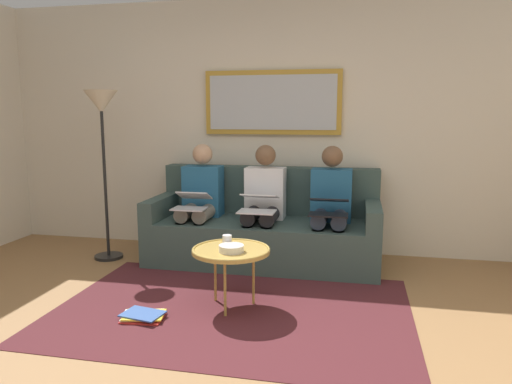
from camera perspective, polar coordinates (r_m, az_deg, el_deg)
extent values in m
cube|color=olive|center=(2.97, -7.27, -20.85)|extent=(6.00, 5.20, 0.10)
cube|color=beige|center=(5.10, 2.11, 7.72)|extent=(6.00, 0.12, 2.60)
cube|color=#4C1E23|center=(3.68, -2.82, -13.70)|extent=(2.60, 1.80, 0.01)
cube|color=#384C47|center=(4.72, 0.88, -5.81)|extent=(2.20, 0.90, 0.42)
cube|color=#384C47|center=(4.96, 1.67, 0.25)|extent=(2.20, 0.20, 0.48)
cube|color=#384C47|center=(4.57, 13.69, -2.59)|extent=(0.14, 0.90, 0.20)
cube|color=#384C47|center=(4.94, -10.91, -1.59)|extent=(0.14, 0.90, 0.20)
cube|color=#B7892D|center=(5.01, 1.95, 10.55)|extent=(1.41, 0.04, 0.65)
cube|color=#B2B7BC|center=(4.98, 1.90, 10.56)|extent=(1.31, 0.01, 0.55)
cylinder|color=tan|center=(3.58, -2.98, -6.98)|extent=(0.58, 0.58, 0.03)
torus|color=tan|center=(3.58, -2.98, -6.79)|extent=(0.58, 0.58, 0.02)
cylinder|color=#B28E42|center=(3.49, -3.69, -11.29)|extent=(0.02, 0.02, 0.42)
cylinder|color=#B28E42|center=(3.70, -0.30, -10.10)|extent=(0.02, 0.02, 0.42)
cylinder|color=#B28E42|center=(3.77, -4.85, -9.75)|extent=(0.02, 0.02, 0.42)
cylinder|color=silver|center=(3.63, -3.44, -5.81)|extent=(0.07, 0.07, 0.09)
cylinder|color=beige|center=(3.51, -2.92, -6.69)|extent=(0.18, 0.18, 0.05)
cube|color=#235B84|center=(4.64, 8.92, -0.36)|extent=(0.38, 0.22, 0.50)
sphere|color=brown|center=(4.59, 9.03, 4.19)|extent=(0.20, 0.20, 0.20)
cylinder|color=#384256|center=(4.47, 9.86, -3.12)|extent=(0.14, 0.42, 0.14)
cylinder|color=#384256|center=(4.47, 7.56, -3.04)|extent=(0.14, 0.42, 0.14)
cylinder|color=#384256|center=(4.33, 9.65, -7.33)|extent=(0.11, 0.11, 0.42)
cylinder|color=#384256|center=(4.34, 7.26, -7.23)|extent=(0.11, 0.11, 0.42)
cube|color=black|center=(4.25, 8.57, -2.67)|extent=(0.34, 0.21, 0.01)
cube|color=black|center=(4.35, 8.71, -0.97)|extent=(0.34, 0.20, 0.06)
cube|color=#A5C6EA|center=(4.35, 8.70, -0.92)|extent=(0.31, 0.18, 0.05)
cube|color=silver|center=(4.72, 1.13, -0.10)|extent=(0.38, 0.22, 0.50)
sphere|color=brown|center=(4.67, 1.14, 4.39)|extent=(0.20, 0.20, 0.20)
cylinder|color=#232328|center=(4.53, 1.74, -2.80)|extent=(0.14, 0.42, 0.14)
cylinder|color=#232328|center=(4.57, -0.48, -2.71)|extent=(0.14, 0.42, 0.14)
cylinder|color=#232328|center=(4.40, 1.24, -6.94)|extent=(0.11, 0.11, 0.42)
cylinder|color=#232328|center=(4.43, -1.07, -6.80)|extent=(0.11, 0.11, 0.42)
cube|color=white|center=(4.33, 0.08, -2.34)|extent=(0.33, 0.23, 0.01)
cube|color=white|center=(4.45, 0.46, -0.49)|extent=(0.33, 0.23, 0.07)
cube|color=#A5C6EA|center=(4.44, 0.45, -0.45)|extent=(0.30, 0.20, 0.05)
cube|color=#235B84|center=(4.88, -6.28, 0.16)|extent=(0.38, 0.22, 0.50)
sphere|color=tan|center=(4.83, -6.36, 4.50)|extent=(0.20, 0.20, 0.20)
cylinder|color=gray|center=(4.68, -5.99, -2.45)|extent=(0.14, 0.42, 0.14)
cylinder|color=gray|center=(4.74, -8.06, -2.35)|extent=(0.14, 0.42, 0.14)
cylinder|color=gray|center=(4.56, -6.75, -6.42)|extent=(0.11, 0.11, 0.42)
cylinder|color=gray|center=(4.62, -8.88, -6.27)|extent=(0.11, 0.11, 0.42)
cube|color=silver|center=(4.50, -7.92, -1.98)|extent=(0.31, 0.21, 0.01)
cube|color=silver|center=(4.62, -7.33, -0.41)|extent=(0.31, 0.19, 0.10)
cube|color=#A5C6EA|center=(4.62, -7.35, -0.37)|extent=(0.28, 0.17, 0.08)
cube|color=red|center=(3.60, -13.25, -14.37)|extent=(0.30, 0.22, 0.01)
cube|color=white|center=(3.63, -13.31, -14.01)|extent=(0.32, 0.27, 0.01)
cube|color=yellow|center=(3.60, -13.12, -14.00)|extent=(0.31, 0.25, 0.01)
cube|color=#33569E|center=(3.59, -13.28, -13.87)|extent=(0.31, 0.25, 0.01)
cylinder|color=black|center=(5.11, -17.04, -7.31)|extent=(0.28, 0.28, 0.03)
cylinder|color=black|center=(4.96, -17.44, 0.87)|extent=(0.03, 0.03, 1.50)
cone|color=beige|center=(4.91, -17.90, 10.14)|extent=(0.32, 0.32, 0.22)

